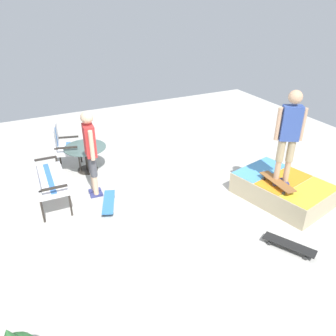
{
  "coord_description": "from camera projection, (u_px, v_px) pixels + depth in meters",
  "views": [
    {
      "loc": [
        -4.86,
        2.48,
        3.57
      ],
      "look_at": [
        -0.04,
        0.11,
        0.7
      ],
      "focal_mm": 35.82,
      "sensor_mm": 36.0,
      "label": 1
    }
  ],
  "objects": [
    {
      "name": "ground_plane",
      "position": [
        172.0,
        200.0,
        6.52
      ],
      "size": [
        12.0,
        12.0,
        0.1
      ],
      "primitive_type": "cube",
      "color": "beige"
    },
    {
      "name": "skate_ramp",
      "position": [
        283.0,
        189.0,
        6.39
      ],
      "size": [
        1.95,
        2.01,
        0.43
      ],
      "color": "tan",
      "rests_on": "ground_plane"
    },
    {
      "name": "patio_bench",
      "position": [
        42.0,
        175.0,
        6.05
      ],
      "size": [
        1.26,
        0.58,
        1.02
      ],
      "color": "#2D2823",
      "rests_on": "ground_plane"
    },
    {
      "name": "patio_chair_near_house",
      "position": [
        62.0,
        144.0,
        7.26
      ],
      "size": [
        0.74,
        0.69,
        1.02
      ],
      "color": "#2D2823",
      "rests_on": "ground_plane"
    },
    {
      "name": "patio_table",
      "position": [
        86.0,
        154.0,
        7.3
      ],
      "size": [
        0.9,
        0.9,
        0.57
      ],
      "color": "#2D2823",
      "rests_on": "ground_plane"
    },
    {
      "name": "person_watching",
      "position": [
        90.0,
        148.0,
        6.16
      ],
      "size": [
        0.48,
        0.26,
        1.7
      ],
      "color": "navy",
      "rests_on": "ground_plane"
    },
    {
      "name": "person_skater",
      "position": [
        289.0,
        132.0,
        5.68
      ],
      "size": [
        0.35,
        0.43,
        1.73
      ],
      "color": "navy",
      "rests_on": "skate_ramp"
    },
    {
      "name": "skateboard_by_bench",
      "position": [
        109.0,
        202.0,
        6.21
      ],
      "size": [
        0.82,
        0.47,
        0.1
      ],
      "color": "#3372B2",
      "rests_on": "ground_plane"
    },
    {
      "name": "skateboard_spare",
      "position": [
        289.0,
        245.0,
        5.17
      ],
      "size": [
        0.8,
        0.55,
        0.1
      ],
      "color": "black",
      "rests_on": "ground_plane"
    },
    {
      "name": "skateboard_on_ramp",
      "position": [
        277.0,
        182.0,
        6.02
      ],
      "size": [
        0.81,
        0.25,
        0.1
      ],
      "color": "brown",
      "rests_on": "skate_ramp"
    }
  ]
}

